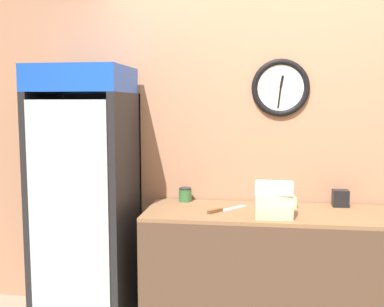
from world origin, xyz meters
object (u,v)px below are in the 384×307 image
object	(u,v)px
sandwich_flat_left	(280,201)
condiment_jar	(185,195)
beverage_cooler	(88,187)
sandwich_stack_bottom	(274,212)
sandwich_stack_middle	(274,200)
chefs_knife	(222,210)
napkin_dispenser	(340,198)
sandwich_stack_top	(274,188)

from	to	relation	value
sandwich_flat_left	condiment_jar	bearing A→B (deg)	172.54
beverage_cooler	sandwich_stack_bottom	size ratio (longest dim) A/B	7.72
sandwich_stack_middle	sandwich_flat_left	world-z (taller)	sandwich_stack_middle
beverage_cooler	sandwich_flat_left	bearing A→B (deg)	5.10
sandwich_stack_bottom	chefs_knife	bearing A→B (deg)	156.00
napkin_dispenser	sandwich_stack_bottom	bearing A→B (deg)	-140.22
sandwich_stack_middle	napkin_dispenser	xyz separation A→B (m)	(0.49, 0.40, -0.06)
chefs_knife	condiment_jar	xyz separation A→B (m)	(-0.30, 0.27, 0.04)
beverage_cooler	napkin_dispenser	bearing A→B (deg)	6.13
sandwich_flat_left	sandwich_stack_middle	bearing A→B (deg)	-99.75
napkin_dispenser	sandwich_stack_top	bearing A→B (deg)	-140.22
sandwich_stack_bottom	napkin_dispenser	distance (m)	0.63
sandwich_flat_left	napkin_dispenser	xyz separation A→B (m)	(0.43, 0.07, 0.02)
sandwich_flat_left	napkin_dispenser	world-z (taller)	napkin_dispenser
chefs_knife	napkin_dispenser	bearing A→B (deg)	16.95
condiment_jar	chefs_knife	bearing A→B (deg)	-42.66
sandwich_stack_middle	sandwich_flat_left	distance (m)	0.35
sandwich_stack_top	condiment_jar	distance (m)	0.78
sandwich_flat_left	chefs_knife	xyz separation A→B (m)	(-0.40, -0.18, -0.03)
beverage_cooler	sandwich_stack_bottom	world-z (taller)	beverage_cooler
sandwich_stack_top	sandwich_flat_left	size ratio (longest dim) A/B	1.06
sandwich_flat_left	chefs_knife	world-z (taller)	sandwich_flat_left
beverage_cooler	sandwich_flat_left	world-z (taller)	beverage_cooler
napkin_dispenser	sandwich_stack_middle	bearing A→B (deg)	-140.22
sandwich_flat_left	napkin_dispenser	distance (m)	0.44
beverage_cooler	sandwich_stack_top	world-z (taller)	beverage_cooler
sandwich_stack_top	chefs_knife	distance (m)	0.42
chefs_knife	sandwich_stack_top	bearing A→B (deg)	-24.00
sandwich_flat_left	condiment_jar	world-z (taller)	condiment_jar
sandwich_flat_left	chefs_knife	size ratio (longest dim) A/B	0.76
sandwich_flat_left	napkin_dispenser	size ratio (longest dim) A/B	1.91
sandwich_flat_left	condiment_jar	xyz separation A→B (m)	(-0.70, 0.09, 0.01)
condiment_jar	napkin_dispenser	distance (m)	1.12
condiment_jar	sandwich_stack_bottom	bearing A→B (deg)	-33.66
chefs_knife	sandwich_stack_bottom	bearing A→B (deg)	-24.00
sandwich_stack_middle	condiment_jar	bearing A→B (deg)	146.34
sandwich_stack_middle	sandwich_stack_top	world-z (taller)	sandwich_stack_top
napkin_dispenser	condiment_jar	bearing A→B (deg)	178.98
sandwich_stack_bottom	sandwich_flat_left	distance (m)	0.34
beverage_cooler	sandwich_stack_bottom	xyz separation A→B (m)	(1.31, -0.21, -0.09)
sandwich_flat_left	sandwich_stack_top	bearing A→B (deg)	-99.75
sandwich_stack_middle	chefs_knife	bearing A→B (deg)	156.00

